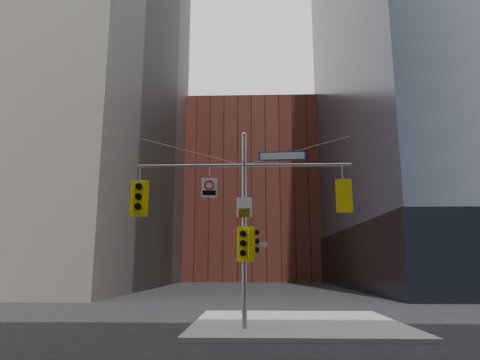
# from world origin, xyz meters

# --- Properties ---
(ground) EXTENTS (160.00, 160.00, 0.00)m
(ground) POSITION_xyz_m (0.00, 0.00, 0.00)
(ground) COLOR black
(ground) RESTS_ON ground
(sidewalk_corner) EXTENTS (8.00, 8.00, 0.15)m
(sidewalk_corner) POSITION_xyz_m (2.00, 4.00, 0.07)
(sidewalk_corner) COLOR gray
(sidewalk_corner) RESTS_ON ground
(brick_midrise) EXTENTS (26.00, 20.00, 28.00)m
(brick_midrise) POSITION_xyz_m (0.00, 58.00, 14.00)
(brick_midrise) COLOR brown
(brick_midrise) RESTS_ON ground
(signal_assembly) EXTENTS (8.00, 0.80, 7.30)m
(signal_assembly) POSITION_xyz_m (0.00, 1.99, 4.42)
(signal_assembly) COLOR gray
(signal_assembly) RESTS_ON ground
(traffic_light_west_arm) EXTENTS (0.66, 0.58, 1.39)m
(traffic_light_west_arm) POSITION_xyz_m (-3.94, 2.01, 4.80)
(traffic_light_west_arm) COLOR yellow
(traffic_light_west_arm) RESTS_ON ground
(traffic_light_east_arm) EXTENTS (0.59, 0.48, 1.23)m
(traffic_light_east_arm) POSITION_xyz_m (3.65, 1.99, 4.80)
(traffic_light_east_arm) COLOR yellow
(traffic_light_east_arm) RESTS_ON ground
(traffic_light_pole_side) EXTENTS (0.36, 0.31, 0.95)m
(traffic_light_pole_side) POSITION_xyz_m (0.32, 2.00, 3.17)
(traffic_light_pole_side) COLOR yellow
(traffic_light_pole_side) RESTS_ON ground
(traffic_light_pole_front) EXTENTS (0.59, 0.53, 1.25)m
(traffic_light_pole_front) POSITION_xyz_m (0.00, 1.73, 3.07)
(traffic_light_pole_front) COLOR yellow
(traffic_light_pole_front) RESTS_ON ground
(street_sign_blade) EXTENTS (1.77, 0.14, 0.34)m
(street_sign_blade) POSITION_xyz_m (1.43, 2.00, 6.35)
(street_sign_blade) COLOR navy
(street_sign_blade) RESTS_ON ground
(regulatory_sign_arm) EXTENTS (0.59, 0.10, 0.74)m
(regulatory_sign_arm) POSITION_xyz_m (-1.30, 1.97, 5.17)
(regulatory_sign_arm) COLOR silver
(regulatory_sign_arm) RESTS_ON ground
(regulatory_sign_pole) EXTENTS (0.56, 0.11, 0.73)m
(regulatory_sign_pole) POSITION_xyz_m (0.00, 1.88, 4.37)
(regulatory_sign_pole) COLOR silver
(regulatory_sign_pole) RESTS_ON ground
(street_blade_ew) EXTENTS (0.74, 0.05, 0.15)m
(street_blade_ew) POSITION_xyz_m (0.45, 2.00, 3.06)
(street_blade_ew) COLOR silver
(street_blade_ew) RESTS_ON ground
(street_blade_ns) EXTENTS (0.08, 0.69, 0.14)m
(street_blade_ns) POSITION_xyz_m (0.00, 2.45, 2.75)
(street_blade_ns) COLOR #145926
(street_blade_ns) RESTS_ON ground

